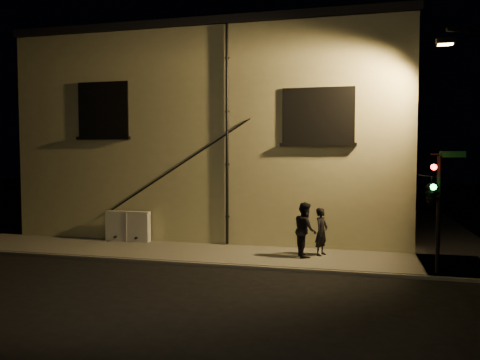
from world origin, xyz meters
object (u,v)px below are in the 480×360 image
(utility_cabinet, at_px, (128,226))
(pedestrian_b, at_px, (305,230))
(pedestrian_a, at_px, (321,232))
(traffic_signal, at_px, (432,191))

(utility_cabinet, height_order, pedestrian_b, pedestrian_b)
(utility_cabinet, distance_m, pedestrian_a, 7.71)
(pedestrian_a, distance_m, pedestrian_b, 0.64)
(pedestrian_a, bearing_deg, traffic_signal, -94.31)
(pedestrian_a, xyz_separation_m, pedestrian_b, (-0.52, -0.36, 0.11))
(pedestrian_a, bearing_deg, utility_cabinet, 107.69)
(utility_cabinet, relative_size, pedestrian_a, 1.12)
(utility_cabinet, bearing_deg, pedestrian_a, -5.89)
(pedestrian_a, height_order, traffic_signal, traffic_signal)
(pedestrian_a, xyz_separation_m, traffic_signal, (3.26, -1.72, 1.58))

